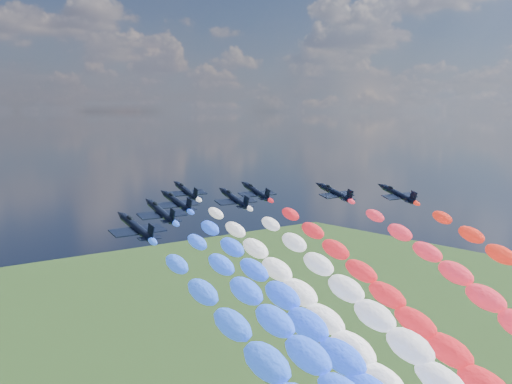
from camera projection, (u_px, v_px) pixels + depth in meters
jet_0 at (137, 227)px, 105.42m from camera, size 9.55×12.90×6.10m
jet_1 at (161, 212)px, 121.80m from camera, size 9.87×13.13×6.10m
jet_2 at (177, 202)px, 135.44m from camera, size 9.58×12.92×6.10m
jet_3 at (234, 199)px, 139.94m from camera, size 10.01×13.23×6.10m
trail_3 at (425, 384)px, 104.25m from camera, size 6.99×96.89×52.97m
jet_4 at (186, 191)px, 153.81m from camera, size 10.10×13.29×6.10m
trail_4 at (340, 352)px, 118.12m from camera, size 6.99×96.89×52.97m
jet_5 at (256, 192)px, 152.54m from camera, size 9.96×13.19×6.10m
trail_5 at (432, 355)px, 116.85m from camera, size 6.99×96.89×52.97m
jet_6 at (335, 193)px, 150.50m from camera, size 9.83×13.10×6.10m
jet_7 at (398, 194)px, 147.95m from camera, size 9.70×13.01×6.10m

